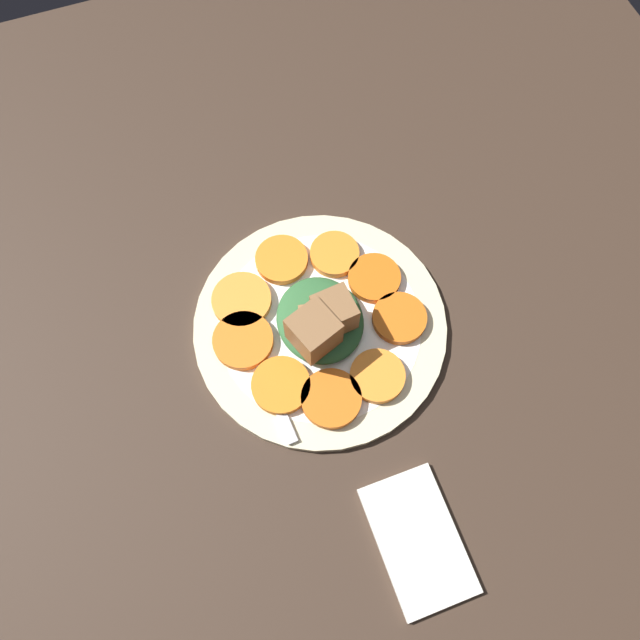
% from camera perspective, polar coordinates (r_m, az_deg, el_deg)
% --- Properties ---
extents(table_slab, '(1.20, 1.20, 0.02)m').
position_cam_1_polar(table_slab, '(0.72, 0.00, -0.96)').
color(table_slab, '#38281E').
rests_on(table_slab, ground).
extents(plate, '(0.29, 0.29, 0.01)m').
position_cam_1_polar(plate, '(0.71, 0.00, -0.50)').
color(plate, beige).
rests_on(plate, table_slab).
extents(carrot_slice_0, '(0.06, 0.06, 0.01)m').
position_cam_1_polar(carrot_slice_0, '(0.73, -3.53, 5.53)').
color(carrot_slice_0, orange).
rests_on(carrot_slice_0, plate).
extents(carrot_slice_1, '(0.07, 0.07, 0.01)m').
position_cam_1_polar(carrot_slice_1, '(0.71, -7.18, 1.81)').
color(carrot_slice_1, orange).
rests_on(carrot_slice_1, plate).
extents(carrot_slice_2, '(0.07, 0.07, 0.01)m').
position_cam_1_polar(carrot_slice_2, '(0.69, -7.05, -1.87)').
color(carrot_slice_2, orange).
rests_on(carrot_slice_2, plate).
extents(carrot_slice_3, '(0.06, 0.06, 0.01)m').
position_cam_1_polar(carrot_slice_3, '(0.67, -3.59, -5.98)').
color(carrot_slice_3, orange).
rests_on(carrot_slice_3, plate).
extents(carrot_slice_4, '(0.06, 0.06, 0.01)m').
position_cam_1_polar(carrot_slice_4, '(0.67, 1.04, -7.19)').
color(carrot_slice_4, orange).
rests_on(carrot_slice_4, plate).
extents(carrot_slice_5, '(0.06, 0.06, 0.01)m').
position_cam_1_polar(carrot_slice_5, '(0.68, 5.27, -5.12)').
color(carrot_slice_5, orange).
rests_on(carrot_slice_5, plate).
extents(carrot_slice_6, '(0.06, 0.06, 0.01)m').
position_cam_1_polar(carrot_slice_6, '(0.70, 7.27, 0.17)').
color(carrot_slice_6, orange).
rests_on(carrot_slice_6, plate).
extents(carrot_slice_7, '(0.06, 0.06, 0.01)m').
position_cam_1_polar(carrot_slice_7, '(0.72, 4.98, 3.85)').
color(carrot_slice_7, '#D66114').
rests_on(carrot_slice_7, plate).
extents(carrot_slice_8, '(0.06, 0.06, 0.01)m').
position_cam_1_polar(carrot_slice_8, '(0.73, 1.34, 6.04)').
color(carrot_slice_8, orange).
rests_on(carrot_slice_8, plate).
extents(center_pile, '(0.11, 0.10, 0.07)m').
position_cam_1_polar(center_pile, '(0.67, 0.05, -0.12)').
color(center_pile, '#2D6033').
rests_on(center_pile, plate).
extents(fork, '(0.20, 0.03, 0.00)m').
position_cam_1_polar(fork, '(0.69, -5.71, -3.35)').
color(fork, silver).
rests_on(fork, plate).
extents(napkin, '(0.13, 0.08, 0.01)m').
position_cam_1_polar(napkin, '(0.66, 8.93, -19.23)').
color(napkin, silver).
rests_on(napkin, table_slab).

